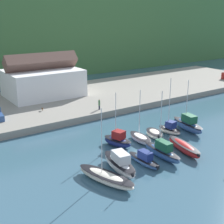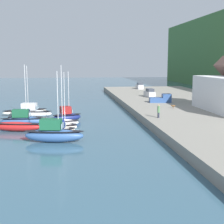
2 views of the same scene
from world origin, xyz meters
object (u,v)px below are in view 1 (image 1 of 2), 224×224
Objects in this scene: moored_boat_2 at (154,134)px; moored_boat_4 at (188,124)px; moored_boat_1 at (140,138)px; moored_boat_5 at (106,177)px; moored_boat_9 at (184,147)px; moored_boat_3 at (170,129)px; moored_boat_6 at (120,163)px; moored_boat_0 at (118,140)px; moored_boat_7 at (144,160)px; moored_boat_8 at (162,151)px; dog_on_quay at (42,109)px; person_on_quay at (99,104)px.

moored_boat_4 reaches higher than moored_boat_2.
moored_boat_1 reaches higher than moored_boat_2.
moored_boat_5 is (-14.93, -7.70, 0.05)m from moored_boat_2.
moored_boat_1 is 1.08× the size of moored_boat_9.
moored_boat_9 is (-3.54, -6.54, -0.12)m from moored_boat_3.
moored_boat_5 reaches higher than moored_boat_6.
moored_boat_9 is at bearing -62.92° from moored_boat_0.
moored_boat_2 is 0.51× the size of moored_boat_5.
moored_boat_5 is at bearing -140.60° from moored_boat_1.
moored_boat_7 is (-0.64, -7.14, -0.25)m from moored_boat_0.
moored_boat_7 is at bearing -160.06° from moored_boat_3.
moored_boat_8 reaches higher than moored_boat_3.
moored_boat_7 is 0.61× the size of moored_boat_8.
moored_boat_2 is 0.60× the size of moored_boat_9.
moored_boat_6 is at bearing -132.27° from moored_boat_2.
moored_boat_2 is at bearing 122.80° from dog_on_quay.
moored_boat_6 is (-14.96, -5.77, 0.14)m from moored_boat_3.
moored_boat_7 is at bearing -168.38° from moored_boat_9.
person_on_quay reaches higher than dog_on_quay.
moored_boat_0 is 0.95× the size of moored_boat_4.
moored_boat_3 is at bearing 179.36° from moored_boat_4.
moored_boat_8 is (-11.40, -5.52, -0.15)m from moored_boat_4.
moored_boat_5 is at bearing -153.64° from moored_boat_4.
person_on_quay is 2.43× the size of dog_on_quay.
moored_boat_5 reaches higher than moored_boat_7.
moored_boat_4 is 1.14× the size of moored_boat_6.
moored_boat_8 is 21.91m from person_on_quay.
moored_boat_0 is 15.86m from person_on_quay.
moored_boat_9 is (4.14, -0.35, -0.25)m from moored_boat_8.
moored_boat_5 reaches higher than moored_boat_0.
moored_boat_5 reaches higher than person_on_quay.
moored_boat_1 is at bearing 16.25° from moored_boat_5.
moored_boat_5 is at bearing -167.65° from moored_boat_3.
moored_boat_1 reaches higher than person_on_quay.
moored_boat_9 reaches higher than moored_boat_2.
moored_boat_4 is at bearing -19.68° from moored_boat_3.
moored_boat_1 is (4.07, -0.64, -0.35)m from moored_boat_0.
moored_boat_3 is at bearing 128.74° from dog_on_quay.
moored_boat_6 is (3.20, 1.53, 0.34)m from moored_boat_5.
moored_boat_7 reaches higher than dog_on_quay.
moored_boat_6 is 0.81× the size of moored_boat_8.
moored_boat_0 is 7.56m from moored_boat_8.
moored_boat_2 is at bearing 36.34° from moored_boat_6.
moored_boat_1 is 10.38m from moored_boat_6.
moored_boat_3 is at bearing 74.81° from moored_boat_9.
moored_boat_0 is 4.02× the size of person_on_quay.
moored_boat_7 is (6.98, 0.98, 0.06)m from moored_boat_5.
moored_boat_6 is at bearing 179.43° from moored_boat_8.
dog_on_quay is (-10.94, 27.74, 1.04)m from moored_boat_9.
moored_boat_0 is 9.79× the size of dog_on_quay.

